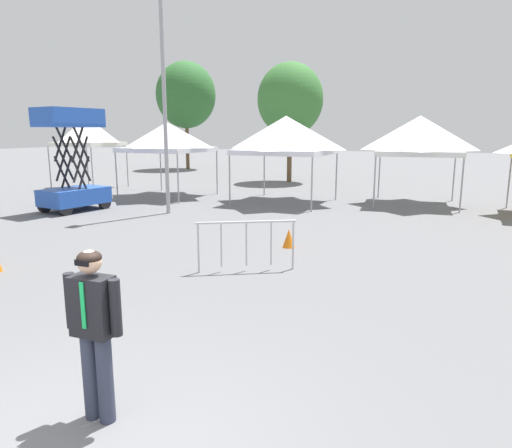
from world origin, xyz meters
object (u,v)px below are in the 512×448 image
Objects in this scene: scissor_lift at (73,180)px; crowd_barrier_near_person at (246,236)px; tree_behind_tents_center at (186,95)px; light_pole_near_lift at (163,60)px; canopy_tent_right_of_center at (87,131)px; canopy_tent_behind_left at (286,135)px; canopy_tent_far_left at (419,136)px; person_foreground at (94,324)px; tree_behind_tents_left at (290,100)px; traffic_cone_lot_center at (289,238)px; canopy_tent_behind_right at (167,137)px.

scissor_lift is 2.01× the size of crowd_barrier_near_person.
tree_behind_tents_center is 28.52m from crowd_barrier_near_person.
scissor_lift is 0.40× the size of light_pole_near_lift.
tree_behind_tents_center reaches higher than canopy_tent_right_of_center.
canopy_tent_right_of_center is 11.10m from canopy_tent_behind_left.
person_foreground is (-2.09, -16.27, -1.71)m from canopy_tent_far_left.
tree_behind_tents_left is (0.71, 11.90, -0.57)m from light_pole_near_lift.
person_foreground is (14.02, -15.76, -1.88)m from canopy_tent_right_of_center.
canopy_tent_behind_left is 8.37m from scissor_lift.
canopy_tent_right_of_center is 0.98× the size of canopy_tent_behind_left.
tree_behind_tents_left is at bearing 107.98° from traffic_cone_lot_center.
canopy_tent_behind_right is 1.00× the size of canopy_tent_far_left.
crowd_barrier_near_person is (15.21, -23.61, -4.94)m from tree_behind_tents_center.
scissor_lift is at bearing -151.39° from canopy_tent_far_left.
crowd_barrier_near_person is (-2.73, -10.99, -1.99)m from canopy_tent_far_left.
light_pole_near_lift is (-8.13, -5.56, 2.53)m from canopy_tent_far_left.
canopy_tent_far_left is at bearing 34.36° from light_pole_near_lift.
scissor_lift reaches higher than person_foreground.
canopy_tent_far_left is (16.11, 0.51, -0.17)m from canopy_tent_right_of_center.
light_pole_near_lift is (-3.08, -4.06, 2.52)m from canopy_tent_behind_left.
canopy_tent_right_of_center is 1.98× the size of crowd_barrier_near_person.
canopy_tent_behind_left is at bearing 36.31° from scissor_lift.
tree_behind_tents_left is 14.36× the size of traffic_cone_lot_center.
canopy_tent_behind_left is (5.51, 0.18, 0.10)m from canopy_tent_behind_right.
canopy_tent_right_of_center reaches higher than person_foreground.
traffic_cone_lot_center is at bearing -54.18° from tree_behind_tents_center.
canopy_tent_behind_right is at bearing 120.16° from person_foreground.
traffic_cone_lot_center is (13.58, -8.21, -2.68)m from canopy_tent_right_of_center.
canopy_tent_far_left reaches higher than person_foreground.
person_foreground reaches higher than crowd_barrier_near_person.
canopy_tent_behind_left is 2.10× the size of person_foreground.
tree_behind_tents_center is (-10.51, 6.28, 0.99)m from tree_behind_tents_left.
person_foreground is (2.96, -14.77, -1.72)m from canopy_tent_behind_left.
scissor_lift is at bearing -71.74° from tree_behind_tents_center.
canopy_tent_far_left is 13.39m from scissor_lift.
canopy_tent_right_of_center is 21.17m from person_foreground.
tree_behind_tents_center reaches higher than traffic_cone_lot_center.
canopy_tent_right_of_center is at bearing 148.83° from traffic_cone_lot_center.
canopy_tent_behind_left is 2.02× the size of crowd_barrier_near_person.
scissor_lift is 13.87m from tree_behind_tents_left.
person_foreground is 23.52m from tree_behind_tents_left.
scissor_lift is at bearing -143.69° from canopy_tent_behind_left.
canopy_tent_behind_right is 12.32m from crowd_barrier_near_person.
scissor_lift is 7.88× the size of traffic_cone_lot_center.
person_foreground is at bearing -60.58° from light_pole_near_lift.
canopy_tent_behind_left reaches higher than person_foreground.
traffic_cone_lot_center is at bearing 84.98° from crowd_barrier_near_person.
canopy_tent_behind_right reaches higher than crowd_barrier_near_person.
scissor_lift is 2.09× the size of person_foreground.
person_foreground is 13.01m from light_pole_near_lift.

